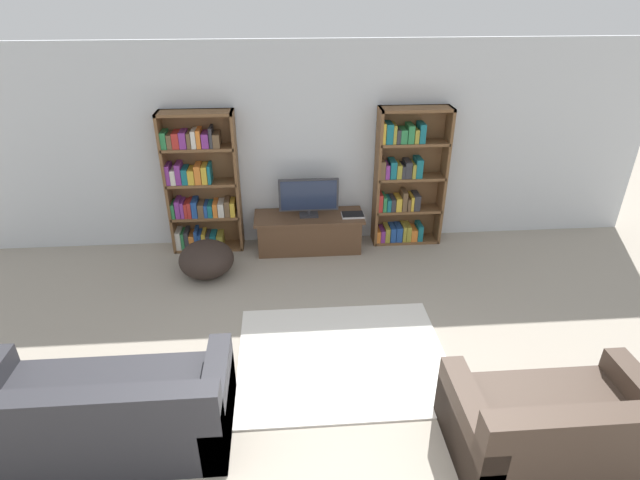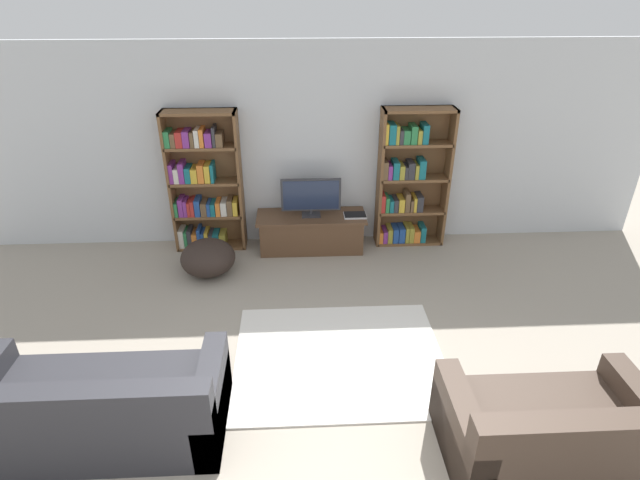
# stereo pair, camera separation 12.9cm
# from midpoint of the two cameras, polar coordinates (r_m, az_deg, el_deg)

# --- Properties ---
(wall_back) EXTENTS (8.80, 0.06, 2.60)m
(wall_back) POSITION_cam_midpoint_polar(r_m,az_deg,el_deg) (6.50, -1.32, 10.60)
(wall_back) COLOR silver
(wall_back) RESTS_ON ground_plane
(bookshelf_left) EXTENTS (0.91, 0.30, 1.83)m
(bookshelf_left) POSITION_cam_midpoint_polar(r_m,az_deg,el_deg) (6.57, -14.09, 5.98)
(bookshelf_left) COLOR brown
(bookshelf_left) RESTS_ON ground_plane
(bookshelf_right) EXTENTS (0.91, 0.30, 1.83)m
(bookshelf_right) POSITION_cam_midpoint_polar(r_m,az_deg,el_deg) (6.65, 9.18, 6.76)
(bookshelf_right) COLOR brown
(bookshelf_right) RESTS_ON ground_plane
(tv_stand) EXTENTS (1.42, 0.53, 0.48)m
(tv_stand) POSITION_cam_midpoint_polar(r_m,az_deg,el_deg) (6.60, -1.82, 0.94)
(tv_stand) COLOR brown
(tv_stand) RESTS_ON ground_plane
(television) EXTENTS (0.76, 0.16, 0.51)m
(television) POSITION_cam_midpoint_polar(r_m,az_deg,el_deg) (6.37, -1.89, 4.97)
(television) COLOR #2D2D33
(television) RESTS_ON tv_stand
(laptop) EXTENTS (0.29, 0.20, 0.03)m
(laptop) POSITION_cam_midpoint_polar(r_m,az_deg,el_deg) (6.49, 3.19, 2.88)
(laptop) COLOR silver
(laptop) RESTS_ON tv_stand
(area_rug) EXTENTS (1.98, 1.62, 0.02)m
(area_rug) POSITION_cam_midpoint_polar(r_m,az_deg,el_deg) (4.90, 1.80, -13.23)
(area_rug) COLOR white
(area_rug) RESTS_ON ground_plane
(couch_left_sectional) EXTENTS (1.93, 0.91, 0.79)m
(couch_left_sectional) POSITION_cam_midpoint_polar(r_m,az_deg,el_deg) (4.39, -24.42, -17.65)
(couch_left_sectional) COLOR #2D2D33
(couch_left_sectional) RESTS_ON ground_plane
(couch_right_sofa) EXTENTS (1.53, 0.94, 0.80)m
(couch_right_sofa) POSITION_cam_midpoint_polar(r_m,az_deg,el_deg) (4.29, 24.71, -19.18)
(couch_right_sofa) COLOR #423328
(couch_right_sofa) RESTS_ON ground_plane
(beanbag_ottoman) EXTENTS (0.66, 0.66, 0.43)m
(beanbag_ottoman) POSITION_cam_midpoint_polar(r_m,az_deg,el_deg) (6.19, -13.43, -2.16)
(beanbag_ottoman) COLOR #2D231E
(beanbag_ottoman) RESTS_ON ground_plane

